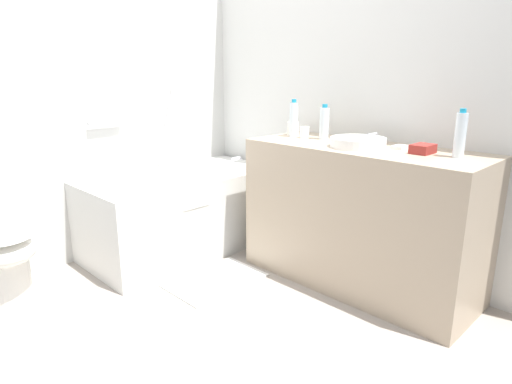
# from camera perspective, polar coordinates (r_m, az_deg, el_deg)

# --- Properties ---
(ground_plane) EXTENTS (3.67, 3.67, 0.00)m
(ground_plane) POSITION_cam_1_polar(r_m,az_deg,el_deg) (2.47, -7.11, -17.11)
(ground_plane) COLOR #9E9389
(wall_back_tiled) EXTENTS (3.07, 0.10, 2.44)m
(wall_back_tiled) POSITION_cam_1_polar(r_m,az_deg,el_deg) (3.30, -23.12, 12.41)
(wall_back_tiled) COLOR silver
(wall_back_tiled) RESTS_ON ground_plane
(wall_right_mirror) EXTENTS (0.10, 3.05, 2.44)m
(wall_right_mirror) POSITION_cam_1_polar(r_m,az_deg,el_deg) (3.13, 13.05, 13.13)
(wall_right_mirror) COLOR silver
(wall_right_mirror) RESTS_ON ground_plane
(bathtub) EXTENTS (1.43, 0.72, 1.27)m
(bathtub) POSITION_cam_1_polar(r_m,az_deg,el_deg) (3.38, -9.49, -2.21)
(bathtub) COLOR silver
(bathtub) RESTS_ON ground_plane
(vanity_counter) EXTENTS (0.57, 1.45, 0.89)m
(vanity_counter) POSITION_cam_1_polar(r_m,az_deg,el_deg) (2.83, 13.25, -3.16)
(vanity_counter) COLOR tan
(vanity_counter) RESTS_ON ground_plane
(sink_basin) EXTENTS (0.33, 0.33, 0.06)m
(sink_basin) POSITION_cam_1_polar(r_m,az_deg,el_deg) (2.69, 13.08, 6.29)
(sink_basin) COLOR white
(sink_basin) RESTS_ON vanity_counter
(sink_faucet) EXTENTS (0.12, 0.15, 0.07)m
(sink_faucet) POSITION_cam_1_polar(r_m,az_deg,el_deg) (2.85, 15.17, 6.69)
(sink_faucet) COLOR #B6B6BC
(sink_faucet) RESTS_ON vanity_counter
(water_bottle_0) EXTENTS (0.06, 0.06, 0.25)m
(water_bottle_0) POSITION_cam_1_polar(r_m,az_deg,el_deg) (3.05, 4.90, 9.37)
(water_bottle_0) COLOR silver
(water_bottle_0) RESTS_ON vanity_counter
(water_bottle_1) EXTENTS (0.06, 0.06, 0.23)m
(water_bottle_1) POSITION_cam_1_polar(r_m,az_deg,el_deg) (2.96, 8.84, 8.83)
(water_bottle_1) COLOR silver
(water_bottle_1) RESTS_ON vanity_counter
(water_bottle_2) EXTENTS (0.06, 0.06, 0.25)m
(water_bottle_2) POSITION_cam_1_polar(r_m,az_deg,el_deg) (2.52, 24.95, 6.75)
(water_bottle_2) COLOR silver
(water_bottle_2) RESTS_ON vanity_counter
(drinking_glass_0) EXTENTS (0.08, 0.08, 0.09)m
(drinking_glass_0) POSITION_cam_1_polar(r_m,az_deg,el_deg) (3.15, 4.83, 8.21)
(drinking_glass_0) COLOR white
(drinking_glass_0) RESTS_ON vanity_counter
(drinking_glass_1) EXTENTS (0.06, 0.06, 0.08)m
(drinking_glass_1) POSITION_cam_1_polar(r_m,az_deg,el_deg) (3.00, 6.30, 7.69)
(drinking_glass_1) COLOR white
(drinking_glass_1) RESTS_ON vanity_counter
(amenity_basket) EXTENTS (0.14, 0.10, 0.05)m
(amenity_basket) POSITION_cam_1_polar(r_m,az_deg,el_deg) (2.58, 20.80, 5.25)
(amenity_basket) COLOR maroon
(amenity_basket) RESTS_ON vanity_counter
(soap_dish) EXTENTS (0.09, 0.06, 0.02)m
(soap_dish) POSITION_cam_1_polar(r_m,az_deg,el_deg) (2.70, 18.14, 5.56)
(soap_dish) COLOR white
(soap_dish) RESTS_ON vanity_counter
(bath_mat) EXTENTS (0.61, 0.39, 0.01)m
(bath_mat) POSITION_cam_1_polar(r_m,az_deg,el_deg) (2.94, -5.34, -11.29)
(bath_mat) COLOR white
(bath_mat) RESTS_ON ground_plane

